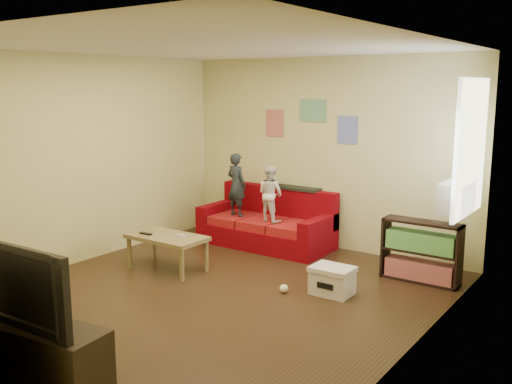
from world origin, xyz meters
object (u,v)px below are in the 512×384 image
Objects in this scene: child_a at (236,185)px; tv_stand at (37,352)px; child_b at (270,194)px; bookshelf at (421,254)px; television at (31,283)px; sofa at (268,226)px; file_box at (332,280)px; coffee_table at (167,240)px.

tv_stand is (1.16, -4.14, -0.64)m from child_a.
child_a is 0.74× the size of tv_stand.
bookshelf is at bearing -172.66° from child_b.
child_a reaches higher than bookshelf.
television is (1.16, -4.14, -0.07)m from child_a.
sofa is 4.37m from tv_stand.
child_a reaches higher than child_b.
child_b reaches higher than television.
tv_stand is at bearing 0.00° from television.
sofa is 4.39m from television.
bookshelf reaches higher than tv_stand.
television reaches higher than bookshelf.
television is at bearing 113.06° from child_a.
file_box is 3.26m from television.
child_a is 0.60m from child_b.
child_b is 2.03m from file_box.
child_a is 2.54m from file_box.
file_box is at bearing 69.22° from television.
file_box is at bearing -123.13° from bookshelf.
tv_stand is (0.71, -4.31, -0.05)m from sofa.
child_b is 0.63× the size of tv_stand.
child_a reaches higher than tv_stand.
tv_stand is (-1.67, -4.03, -0.09)m from bookshelf.
bookshelf is 4.36m from tv_stand.
sofa is 0.76m from child_a.
sofa is 1.54× the size of tv_stand.
child_a is at bearing 103.42° from television.
sofa is at bearing -152.45° from child_a.
bookshelf is (2.76, 1.43, -0.06)m from coffee_table.
bookshelf is at bearing 60.89° from tv_stand.
sofa is 4.20× the size of file_box.
bookshelf is at bearing -174.88° from child_a.
child_a is 4.30m from television.
television is (0.00, 0.00, 0.56)m from tv_stand.
television is (-1.02, -3.03, 0.64)m from file_box.
tv_stand is (1.09, -2.60, -0.15)m from coffee_table.
child_a is at bearing 99.04° from tv_stand.
file_box is (1.73, -1.28, -0.12)m from sofa.
television is at bearing -67.20° from coffee_table.
sofa is 2.44× the size of child_b.
bookshelf reaches higher than file_box.
child_b is at bearing 95.47° from television.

